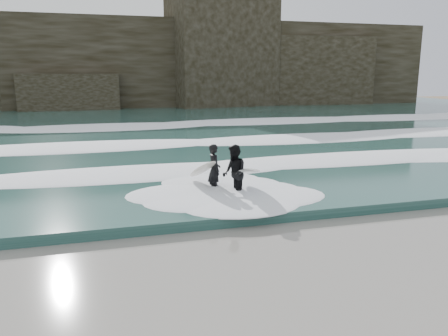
{
  "coord_description": "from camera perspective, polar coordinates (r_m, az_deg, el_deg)",
  "views": [
    {
      "loc": [
        -4.82,
        -7.44,
        3.98
      ],
      "look_at": [
        -1.13,
        5.87,
        1.0
      ],
      "focal_mm": 35.0,
      "sensor_mm": 36.0,
      "label": 1
    }
  ],
  "objects": [
    {
      "name": "foam_near",
      "position": [
        17.5,
        0.82,
        0.37
      ],
      "size": [
        60.0,
        3.2,
        0.2
      ],
      "primitive_type": "ellipsoid",
      "color": "white",
      "rests_on": "sea"
    },
    {
      "name": "foam_mid",
      "position": [
        24.19,
        -3.85,
        3.68
      ],
      "size": [
        60.0,
        4.0,
        0.24
      ],
      "primitive_type": "ellipsoid",
      "color": "white",
      "rests_on": "sea"
    },
    {
      "name": "ground",
      "position": [
        9.72,
        16.28,
        -12.53
      ],
      "size": [
        120.0,
        120.0,
        0.0
      ],
      "primitive_type": "plane",
      "color": "olive",
      "rests_on": "ground"
    },
    {
      "name": "sea",
      "position": [
        36.95,
        -7.98,
        6.11
      ],
      "size": [
        90.0,
        52.0,
        0.3
      ],
      "primitive_type": "cube",
      "color": "#234A44",
      "rests_on": "ground"
    },
    {
      "name": "headland",
      "position": [
        53.66,
        -10.63,
        13.06
      ],
      "size": [
        70.0,
        9.0,
        10.0
      ],
      "primitive_type": "cube",
      "color": "black",
      "rests_on": "ground"
    },
    {
      "name": "surfer_left",
      "position": [
        14.47,
        -1.58,
        -0.23
      ],
      "size": [
        1.05,
        1.93,
        1.73
      ],
      "color": "black",
      "rests_on": "ground"
    },
    {
      "name": "foam_far",
      "position": [
        32.98,
        -7.05,
        5.94
      ],
      "size": [
        60.0,
        4.8,
        0.3
      ],
      "primitive_type": "ellipsoid",
      "color": "white",
      "rests_on": "sea"
    },
    {
      "name": "surfer_right",
      "position": [
        13.85,
        1.55,
        -0.62
      ],
      "size": [
        1.17,
        2.32,
        1.81
      ],
      "color": "black",
      "rests_on": "ground"
    }
  ]
}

